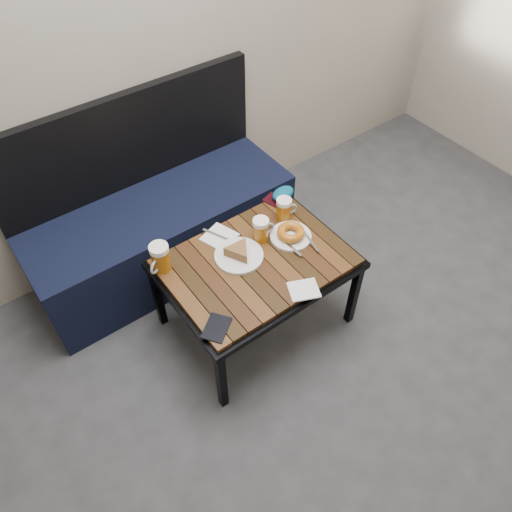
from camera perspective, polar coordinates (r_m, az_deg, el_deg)
ground at (r=2.37m, az=20.11°, el=-23.99°), size 4.00×4.00×0.00m
room_shell at (r=1.20m, az=24.18°, el=24.77°), size 4.00×4.00×4.00m
bench at (r=2.73m, az=-10.87°, el=3.37°), size 1.40×0.50×0.95m
cafe_table at (r=2.28m, az=0.00°, el=-1.21°), size 0.84×0.62×0.47m
beer_mug_left at (r=2.20m, az=-10.90°, el=-0.18°), size 0.13×0.11×0.14m
beer_mug_centre at (r=2.29m, az=0.60°, el=3.05°), size 0.11×0.08×0.12m
beer_mug_right at (r=2.40m, az=3.23°, el=5.39°), size 0.11×0.09×0.12m
plate_pie at (r=2.24m, az=-1.98°, el=0.33°), size 0.22×0.22×0.06m
plate_bagel at (r=2.33m, az=4.01°, el=2.52°), size 0.20×0.26×0.05m
napkin_left at (r=2.34m, az=-4.19°, el=2.18°), size 0.17×0.17×0.01m
napkin_right at (r=2.14m, az=5.48°, el=-3.88°), size 0.16×0.15×0.01m
passport_navy at (r=2.03m, az=-4.54°, el=-8.18°), size 0.16×0.15×0.01m
passport_burgundy at (r=2.52m, az=2.24°, el=6.32°), size 0.11×0.13×0.01m
knit_pouch at (r=2.53m, az=3.10°, el=7.15°), size 0.13×0.10×0.05m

